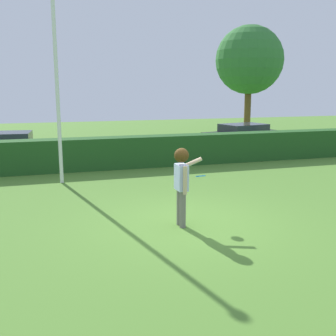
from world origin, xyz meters
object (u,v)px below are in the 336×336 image
(person, at_px, (182,177))
(frisbee, at_px, (201,176))
(parked_car_red, at_px, (4,146))
(parked_car_black, at_px, (243,135))
(oak_tree, at_px, (249,60))
(lamppost, at_px, (56,62))

(person, height_order, frisbee, person)
(person, xyz_separation_m, frisbee, (0.55, 0.25, -0.06))
(parked_car_red, bearing_deg, person, -65.72)
(parked_car_black, bearing_deg, oak_tree, 60.18)
(frisbee, xyz_separation_m, parked_car_black, (6.49, 10.30, -0.38))
(frisbee, xyz_separation_m, parked_car_red, (-5.02, 9.66, -0.38))
(lamppost, height_order, oak_tree, lamppost)
(person, distance_m, oak_tree, 18.89)
(frisbee, relative_size, parked_car_red, 0.05)
(frisbee, relative_size, lamppost, 0.03)
(frisbee, distance_m, lamppost, 6.42)
(parked_car_black, height_order, oak_tree, oak_tree)
(parked_car_black, bearing_deg, frisbee, -122.21)
(person, xyz_separation_m, lamppost, (-2.37, 5.24, 2.75))
(oak_tree, bearing_deg, person, -122.47)
(parked_car_red, distance_m, parked_car_black, 11.52)
(parked_car_black, relative_size, oak_tree, 0.64)
(lamppost, xyz_separation_m, oak_tree, (12.32, 10.40, 0.92))
(person, bearing_deg, parked_car_black, 56.30)
(oak_tree, bearing_deg, parked_car_black, -119.82)
(person, relative_size, lamppost, 0.25)
(frisbee, height_order, lamppost, lamppost)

